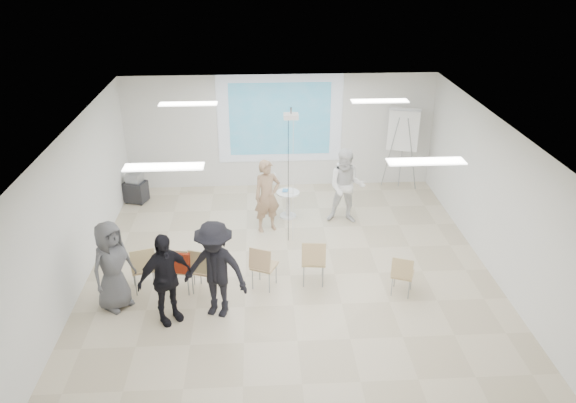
{
  "coord_description": "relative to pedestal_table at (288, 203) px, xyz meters",
  "views": [
    {
      "loc": [
        -0.58,
        -9.43,
        6.11
      ],
      "look_at": [
        0.0,
        0.8,
        1.25
      ],
      "focal_mm": 35.0,
      "sensor_mm": 36.0,
      "label": 1
    }
  ],
  "objects": [
    {
      "name": "chair_far_left",
      "position": [
        -2.87,
        -2.95,
        0.19
      ],
      "size": [
        0.57,
        0.59,
        0.95
      ],
      "rotation": [
        0.0,
        0.0,
        0.3
      ],
      "color": "tan",
      "rests_on": "floor"
    },
    {
      "name": "audience_mid",
      "position": [
        -1.46,
        -3.73,
        0.66
      ],
      "size": [
        1.51,
        1.16,
        2.06
      ],
      "primitive_type": "imported",
      "rotation": [
        0.0,
        0.0,
        -0.37
      ],
      "color": "black",
      "rests_on": "floor"
    },
    {
      "name": "ceiling",
      "position": [
        -0.1,
        -2.58,
        2.68
      ],
      "size": [
        8.0,
        9.0,
        0.1
      ],
      "primitive_type": "cube",
      "color": "white",
      "rests_on": "wall_back"
    },
    {
      "name": "audience_left",
      "position": [
        -2.31,
        -3.87,
        0.6
      ],
      "size": [
        1.31,
        1.21,
        1.95
      ],
      "primitive_type": "imported",
      "rotation": [
        0.0,
        0.0,
        0.63
      ],
      "color": "black",
      "rests_on": "floor"
    },
    {
      "name": "laptop",
      "position": [
        -1.73,
        -2.98,
        0.14
      ],
      "size": [
        0.41,
        0.36,
        0.03
      ],
      "primitive_type": "imported",
      "rotation": [
        0.0,
        0.0,
        2.8
      ],
      "color": "black",
      "rests_on": "chair_left_inner"
    },
    {
      "name": "fluor_panel_se",
      "position": [
        1.9,
        -4.08,
        2.6
      ],
      "size": [
        1.2,
        0.3,
        0.02
      ],
      "primitive_type": "cube",
      "color": "white",
      "rests_on": "ceiling"
    },
    {
      "name": "controller_right",
      "position": [
        1.15,
        -0.05,
        0.96
      ],
      "size": [
        0.07,
        0.14,
        0.04
      ],
      "primitive_type": "cube",
      "rotation": [
        0.0,
        0.0,
        -0.19
      ],
      "color": "white",
      "rests_on": "player_right"
    },
    {
      "name": "ceiling_projector",
      "position": [
        -0.0,
        -1.09,
        2.31
      ],
      "size": [
        0.3,
        0.25,
        3.0
      ],
      "color": "white",
      "rests_on": "ceiling"
    },
    {
      "name": "fluor_panel_sw",
      "position": [
        -2.1,
        -4.08,
        2.6
      ],
      "size": [
        1.2,
        0.3,
        0.02
      ],
      "primitive_type": "cube",
      "color": "white",
      "rests_on": "ceiling"
    },
    {
      "name": "controller_left",
      "position": [
        -0.32,
        -0.36,
        0.89
      ],
      "size": [
        0.08,
        0.12,
        0.04
      ],
      "primitive_type": "cube",
      "rotation": [
        0.0,
        0.0,
        0.35
      ],
      "color": "silver",
      "rests_on": "player_left"
    },
    {
      "name": "red_jacket",
      "position": [
        -2.18,
        -3.15,
        0.35
      ],
      "size": [
        0.44,
        0.18,
        0.41
      ],
      "primitive_type": "cube",
      "rotation": [
        0.0,
        0.0,
        -0.21
      ],
      "color": "#9E2B13",
      "rests_on": "chair_left_mid"
    },
    {
      "name": "projection_image",
      "position": [
        -0.1,
        1.89,
        1.48
      ],
      "size": [
        2.6,
        0.01,
        1.9
      ],
      "primitive_type": "cube",
      "color": "teal",
      "rests_on": "wall_back"
    },
    {
      "name": "player_right",
      "position": [
        1.33,
        -0.3,
        0.62
      ],
      "size": [
        1.08,
        0.93,
        1.98
      ],
      "primitive_type": "imported",
      "rotation": [
        0.0,
        0.0,
        -0.19
      ],
      "color": "white",
      "rests_on": "floor"
    },
    {
      "name": "player_left",
      "position": [
        -0.5,
        -0.61,
        0.58
      ],
      "size": [
        0.82,
        0.68,
        1.91
      ],
      "primitive_type": "imported",
      "rotation": [
        0.0,
        0.0,
        0.35
      ],
      "color": "tan",
      "rests_on": "floor"
    },
    {
      "name": "audience_outer",
      "position": [
        -3.3,
        -3.4,
        0.58
      ],
      "size": [
        1.06,
        1.11,
        1.9
      ],
      "primitive_type": "imported",
      "rotation": [
        0.0,
        0.0,
        0.89
      ],
      "color": "#5B5B60",
      "rests_on": "floor"
    },
    {
      "name": "chair_left_mid",
      "position": [
        -2.2,
        -3.01,
        0.19
      ],
      "size": [
        0.54,
        0.56,
        0.96
      ],
      "rotation": [
        0.0,
        0.0,
        -0.21
      ],
      "color": "tan",
      "rests_on": "floor"
    },
    {
      "name": "flipchart_easel",
      "position": [
        3.06,
        1.59,
        1.22
      ],
      "size": [
        0.89,
        0.7,
        2.16
      ],
      "rotation": [
        0.0,
        0.0,
        -0.33
      ],
      "color": "#95989D",
      "rests_on": "floor"
    },
    {
      "name": "wall_left",
      "position": [
        -4.15,
        -2.58,
        1.13
      ],
      "size": [
        0.1,
        9.0,
        3.0
      ],
      "primitive_type": "cube",
      "color": "silver",
      "rests_on": "floor"
    },
    {
      "name": "av_cart",
      "position": [
        -3.78,
        1.06,
        -0.02
      ],
      "size": [
        0.62,
        0.55,
        0.77
      ],
      "rotation": [
        0.0,
        0.0,
        -0.32
      ],
      "color": "black",
      "rests_on": "floor"
    },
    {
      "name": "chair_right_inner",
      "position": [
        0.32,
        -2.91,
        0.2
      ],
      "size": [
        0.5,
        0.53,
        0.97
      ],
      "rotation": [
        0.0,
        0.0,
        -0.1
      ],
      "color": "tan",
      "rests_on": "floor"
    },
    {
      "name": "floor",
      "position": [
        -0.1,
        -2.58,
        -0.42
      ],
      "size": [
        8.0,
        9.0,
        0.1
      ],
      "primitive_type": "cube",
      "color": "beige",
      "rests_on": "ground"
    },
    {
      "name": "wall_right",
      "position": [
        3.95,
        -2.58,
        1.13
      ],
      "size": [
        0.1,
        9.0,
        3.0
      ],
      "primitive_type": "cube",
      "color": "silver",
      "rests_on": "floor"
    },
    {
      "name": "projection_halo",
      "position": [
        -0.1,
        1.91,
        1.48
      ],
      "size": [
        3.2,
        0.01,
        2.3
      ],
      "primitive_type": "cube",
      "color": "silver",
      "rests_on": "wall_back"
    },
    {
      "name": "chair_left_inner",
      "position": [
        -1.76,
        -3.08,
        0.19
      ],
      "size": [
        0.58,
        0.6,
        0.96
      ],
      "rotation": [
        0.0,
        0.0,
        -0.34
      ],
      "color": "tan",
      "rests_on": "floor"
    },
    {
      "name": "chair_right_far",
      "position": [
        1.93,
        -3.35,
        0.12
      ],
      "size": [
        0.52,
        0.53,
        0.83
      ],
      "rotation": [
        0.0,
        0.0,
        -0.39
      ],
      "color": "tan",
      "rests_on": "floor"
    },
    {
      "name": "pedestal_table",
      "position": [
        0.0,
        0.0,
        0.0
      ],
      "size": [
        0.63,
        0.63,
        0.67
      ],
      "rotation": [
        0.0,
        0.0,
        -0.17
      ],
      "color": "silver",
      "rests_on": "floor"
    },
    {
      "name": "fluor_panel_nw",
      "position": [
        -2.1,
        -0.58,
        2.6
      ],
      "size": [
        1.2,
        0.3,
        0.02
      ],
      "primitive_type": "cube",
      "color": "white",
      "rests_on": "ceiling"
    },
    {
      "name": "chair_center",
      "position": [
        -0.65,
        -2.99,
        0.17
      ],
      "size": [
        0.57,
        0.59,
        0.91
      ],
      "rotation": [
        0.0,
        0.0,
        -0.42
      ],
      "color": "tan",
      "rests_on": "floor"
    },
    {
      "name": "fluor_panel_ne",
      "position": [
        1.9,
        -0.58,
        2.6
      ],
      "size": [
        1.2,
        0.3,
        0.02
      ],
      "primitive_type": "cube",
      "color": "white",
      "rests_on": "ceiling"
    },
    {
      "name": "wall_back",
      "position": [
        -0.1,
        1.97,
        1.13
      ],
      "size": [
        8.0,
        0.1,
        3.0
      ],
      "primitive_type": "cube",
      "color": "silver",
      "rests_on": "floor"
    }
  ]
}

